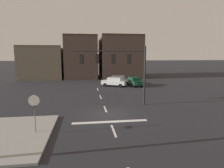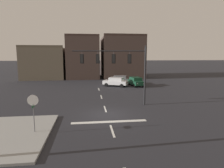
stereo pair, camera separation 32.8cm
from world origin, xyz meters
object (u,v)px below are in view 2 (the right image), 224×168
(stop_sign, at_px, (33,104))
(signal_mast_near_side, at_px, (119,63))
(car_lot_nearside, at_px, (116,82))
(car_lot_farside, at_px, (120,79))
(car_lot_middle, at_px, (136,81))

(stop_sign, bearing_deg, signal_mast_near_side, 45.36)
(car_lot_nearside, bearing_deg, signal_mast_near_side, -96.32)
(car_lot_farside, bearing_deg, car_lot_middle, -52.48)
(car_lot_middle, distance_m, car_lot_farside, 3.87)
(signal_mast_near_side, distance_m, car_lot_farside, 16.87)
(signal_mast_near_side, height_order, car_lot_farside, signal_mast_near_side)
(signal_mast_near_side, distance_m, car_lot_middle, 14.62)
(car_lot_nearside, distance_m, car_lot_farside, 3.34)
(signal_mast_near_side, bearing_deg, car_lot_farside, 80.03)
(signal_mast_near_side, bearing_deg, car_lot_nearside, 83.68)
(car_lot_middle, bearing_deg, car_lot_farside, 127.52)
(stop_sign, relative_size, car_lot_nearside, 0.60)
(car_lot_middle, bearing_deg, signal_mast_near_side, -111.64)
(car_lot_nearside, distance_m, car_lot_middle, 3.75)
(car_lot_middle, bearing_deg, car_lot_nearside, 179.54)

